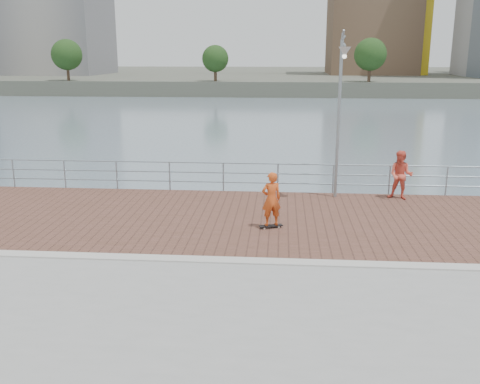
# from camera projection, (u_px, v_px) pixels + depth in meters

# --- Properties ---
(water) EXTENTS (400.00, 400.00, 0.00)m
(water) POSITION_uv_depth(u_px,v_px,m) (234.00, 333.00, 13.96)
(water) COLOR slate
(water) RESTS_ON ground
(brick_lane) EXTENTS (40.00, 6.80, 0.02)m
(brick_lane) POSITION_uv_depth(u_px,v_px,m) (244.00, 219.00, 16.92)
(brick_lane) COLOR brown
(brick_lane) RESTS_ON seawall
(curb) EXTENTS (40.00, 0.40, 0.06)m
(curb) POSITION_uv_depth(u_px,v_px,m) (234.00, 261.00, 13.45)
(curb) COLOR #B7B5AD
(curb) RESTS_ON seawall
(far_shore) EXTENTS (320.00, 95.00, 2.50)m
(far_shore) POSITION_uv_depth(u_px,v_px,m) (278.00, 77.00, 131.78)
(far_shore) COLOR #4C5142
(far_shore) RESTS_ON ground
(guardrail) EXTENTS (39.06, 0.06, 1.13)m
(guardrail) POSITION_uv_depth(u_px,v_px,m) (250.00, 174.00, 20.03)
(guardrail) COLOR #8C9EA8
(guardrail) RESTS_ON brick_lane
(street_lamp) EXTENTS (0.41, 1.18, 5.58)m
(street_lamp) POSITION_uv_depth(u_px,v_px,m) (341.00, 87.00, 18.09)
(street_lamp) COLOR gray
(street_lamp) RESTS_ON brick_lane
(skateboard) EXTENTS (0.72, 0.40, 0.08)m
(skateboard) POSITION_uv_depth(u_px,v_px,m) (271.00, 226.00, 15.98)
(skateboard) COLOR black
(skateboard) RESTS_ON brick_lane
(skateboarder) EXTENTS (0.69, 0.56, 1.63)m
(skateboarder) POSITION_uv_depth(u_px,v_px,m) (271.00, 199.00, 15.77)
(skateboarder) COLOR #D24E1C
(skateboarder) RESTS_ON skateboard
(bystander) EXTENTS (1.03, 0.93, 1.74)m
(bystander) POSITION_uv_depth(u_px,v_px,m) (401.00, 175.00, 18.95)
(bystander) COLOR #ED5C45
(bystander) RESTS_ON brick_lane
(shoreline_trees) EXTENTS (169.08, 5.17, 6.90)m
(shoreline_trees) POSITION_uv_depth(u_px,v_px,m) (369.00, 57.00, 85.48)
(shoreline_trees) COLOR #473323
(shoreline_trees) RESTS_ON far_shore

